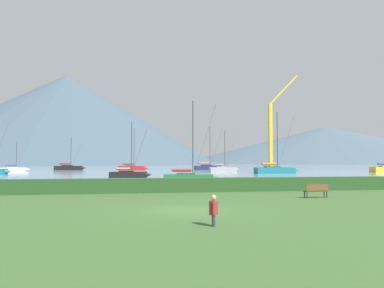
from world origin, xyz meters
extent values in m
plane|color=#3D602D|center=(0.00, 0.00, 0.00)|extent=(1000.00, 1000.00, 0.00)
cube|color=#8499A8|center=(0.00, 137.00, 0.00)|extent=(320.00, 246.00, 0.00)
cube|color=#284C23|center=(0.00, 11.00, 0.58)|extent=(80.00, 1.20, 1.16)
cube|color=black|center=(-21.12, 88.05, 0.59)|extent=(7.73, 3.33, 1.18)
cone|color=black|center=(-16.86, 87.61, 0.59)|extent=(1.38, 1.13, 1.00)
cube|color=black|center=(-21.55, 88.09, 1.02)|extent=(2.96, 2.08, 0.75)
cylinder|color=#333338|center=(-20.48, 87.98, 5.08)|extent=(0.15, 0.15, 8.86)
cylinder|color=#333338|center=(-22.16, 88.16, 1.83)|extent=(3.37, 0.48, 0.13)
cylinder|color=red|center=(-22.16, 88.16, 1.83)|extent=(2.90, 0.76, 0.47)
cylinder|color=#333338|center=(-18.72, 87.80, 4.85)|extent=(3.55, 0.40, 8.43)
cone|color=#19707A|center=(-26.49, 54.90, 0.55)|extent=(1.24, 0.98, 0.93)
cylinder|color=#333338|center=(53.55, 54.58, 1.90)|extent=(3.52, 0.42, 0.13)
cylinder|color=#2847A3|center=(53.55, 54.58, 1.90)|extent=(3.02, 0.73, 0.49)
cube|color=navy|center=(18.59, 83.25, 0.61)|extent=(7.76, 2.76, 1.21)
cone|color=navy|center=(23.00, 83.19, 0.61)|extent=(1.34, 1.05, 1.03)
cube|color=#1B2449|center=(18.14, 83.26, 1.05)|extent=(2.90, 1.90, 0.77)
cylinder|color=#333338|center=(19.25, 83.24, 6.74)|extent=(0.15, 0.15, 12.14)
cylinder|color=#333338|center=(17.51, 83.27, 1.88)|extent=(3.48, 0.18, 0.13)
cylinder|color=orange|center=(17.51, 83.27, 1.88)|extent=(2.96, 0.53, 0.49)
cylinder|color=#333338|center=(21.07, 83.22, 6.43)|extent=(3.67, 0.09, 11.55)
cube|color=red|center=(-3.28, 83.69, 0.58)|extent=(7.75, 4.01, 1.16)
cone|color=red|center=(0.85, 82.81, 0.58)|extent=(1.44, 1.23, 0.99)
cube|color=#A52020|center=(-3.69, 83.78, 1.01)|extent=(3.05, 2.30, 0.74)
cylinder|color=#333338|center=(-2.66, 83.56, 6.27)|extent=(0.15, 0.15, 11.26)
cylinder|color=#333338|center=(-4.29, 83.90, 1.80)|extent=(3.28, 0.81, 0.13)
cylinder|color=#2D7542|center=(-4.29, 83.90, 1.80)|extent=(2.86, 1.04, 0.46)
cylinder|color=#333338|center=(-0.96, 83.20, 5.98)|extent=(3.44, 0.76, 10.71)
cube|color=#236B38|center=(3.95, 24.73, 0.47)|extent=(6.27, 3.21, 0.94)
cone|color=#236B38|center=(7.30, 24.05, 0.47)|extent=(1.16, 0.99, 0.80)
cube|color=#206032|center=(3.62, 24.80, 0.82)|extent=(2.46, 1.85, 0.60)
cylinder|color=#333338|center=(4.45, 24.63, 5.28)|extent=(0.12, 0.12, 9.52)
cylinder|color=#333338|center=(3.14, 24.90, 1.46)|extent=(2.66, 0.64, 0.10)
cylinder|color=red|center=(3.14, 24.90, 1.46)|extent=(2.32, 0.83, 0.38)
cylinder|color=#333338|center=(5.84, 24.35, 5.04)|extent=(2.79, 0.59, 9.05)
cube|color=#9E9EA3|center=(19.07, 67.66, 0.52)|extent=(6.65, 2.40, 1.04)
cone|color=#9E9EA3|center=(22.84, 67.74, 0.52)|extent=(1.15, 0.91, 0.88)
cube|color=gray|center=(18.69, 67.65, 0.90)|extent=(2.49, 1.64, 0.66)
cylinder|color=#333338|center=(19.64, 67.67, 5.33)|extent=(0.13, 0.13, 9.52)
cylinder|color=#333338|center=(18.15, 67.64, 1.61)|extent=(2.97, 0.18, 0.11)
cylinder|color=gray|center=(18.15, 67.64, 1.61)|extent=(2.53, 0.47, 0.42)
cylinder|color=#333338|center=(21.19, 67.71, 5.09)|extent=(3.14, 0.09, 9.05)
cube|color=black|center=(-3.55, 38.11, 0.45)|extent=(5.90, 2.88, 0.89)
cone|color=black|center=(-0.37, 37.55, 0.45)|extent=(1.08, 0.91, 0.75)
cube|color=black|center=(-3.87, 38.16, 0.77)|extent=(2.30, 1.70, 0.56)
cylinder|color=#333338|center=(-3.07, 38.02, 4.60)|extent=(0.11, 0.11, 8.22)
cylinder|color=#333338|center=(-4.32, 38.24, 1.38)|extent=(2.52, 0.53, 0.10)
cylinder|color=tan|center=(-4.32, 38.24, 1.38)|extent=(2.19, 0.72, 0.35)
cylinder|color=#333338|center=(-1.76, 37.79, 4.39)|extent=(2.65, 0.49, 7.82)
cube|color=white|center=(-32.09, 76.30, 0.46)|extent=(5.85, 2.05, 0.92)
cone|color=white|center=(-28.76, 76.32, 0.46)|extent=(1.01, 0.79, 0.78)
cube|color=silver|center=(-32.42, 76.29, 0.80)|extent=(2.18, 1.42, 0.58)
cylinder|color=#333338|center=(-31.59, 76.30, 4.03)|extent=(0.12, 0.12, 7.04)
cylinder|color=#333338|center=(-32.90, 76.29, 1.42)|extent=(2.62, 0.12, 0.10)
cylinder|color=#2847A3|center=(-32.90, 76.29, 1.42)|extent=(2.23, 0.38, 0.37)
cylinder|color=#333338|center=(-30.22, 76.31, 3.85)|extent=(2.77, 0.05, 6.70)
cube|color=#19707A|center=(26.03, 51.61, 0.64)|extent=(8.08, 2.91, 1.26)
cone|color=#19707A|center=(30.62, 51.52, 0.64)|extent=(1.40, 1.10, 1.07)
cube|color=#16646E|center=(25.57, 51.62, 1.09)|extent=(3.02, 1.98, 0.80)
cylinder|color=#333338|center=(26.72, 51.60, 6.79)|extent=(0.16, 0.16, 12.19)
cylinder|color=#333338|center=(24.91, 51.63, 1.96)|extent=(3.62, 0.21, 0.14)
cylinder|color=orange|center=(24.91, 51.63, 1.96)|extent=(3.08, 0.56, 0.51)
cylinder|color=#333338|center=(28.61, 51.56, 6.48)|extent=(3.82, 0.11, 11.59)
cube|color=brown|center=(10.00, 4.93, 0.45)|extent=(1.74, 0.57, 0.06)
cube|color=brown|center=(10.01, 4.74, 0.73)|extent=(1.72, 0.25, 0.45)
cylinder|color=#333338|center=(10.76, 5.15, 0.23)|extent=(0.08, 0.08, 0.45)
cylinder|color=#333338|center=(9.21, 5.04, 0.23)|extent=(0.08, 0.08, 0.45)
cylinder|color=#333338|center=(10.78, 4.82, 0.23)|extent=(0.08, 0.08, 0.45)
cylinder|color=#333338|center=(9.23, 4.71, 0.23)|extent=(0.08, 0.08, 0.45)
cylinder|color=#2D3347|center=(0.41, -4.78, 0.23)|extent=(0.14, 0.14, 0.45)
cylinder|color=#2D3347|center=(0.44, -4.61, 0.23)|extent=(0.14, 0.14, 0.45)
cylinder|color=maroon|center=(0.43, -4.69, 0.73)|extent=(0.36, 0.36, 0.55)
cylinder|color=maroon|center=(0.38, -4.93, 0.75)|extent=(0.09, 0.09, 0.49)
cylinder|color=maroon|center=(0.48, -4.46, 0.75)|extent=(0.09, 0.09, 0.49)
sphere|color=tan|center=(0.43, -4.69, 1.14)|extent=(0.22, 0.22, 0.22)
cube|color=#333338|center=(29.61, 62.58, 0.40)|extent=(2.00, 2.00, 0.80)
cube|color=gold|center=(29.61, 62.58, 8.57)|extent=(0.80, 0.80, 15.54)
cube|color=gold|center=(33.09, 62.58, 19.90)|extent=(7.21, 0.36, 7.39)
cone|color=#425666|center=(-57.19, 280.12, 35.77)|extent=(243.51, 243.51, 71.53)
cone|color=#4C6070|center=(207.80, 350.79, 20.20)|extent=(322.83, 322.83, 40.39)
cone|color=slate|center=(-116.40, 331.27, 26.10)|extent=(289.55, 289.55, 52.21)
camera|label=1|loc=(-2.74, -18.74, 2.60)|focal=33.49mm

